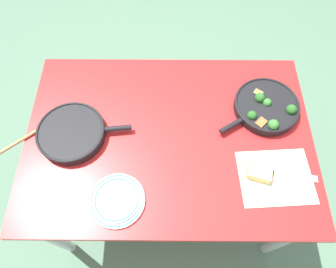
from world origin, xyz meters
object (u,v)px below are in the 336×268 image
object	(u,v)px
skillet_broccoli	(265,107)
skillet_eggs	(71,133)
dinner_plate_stack	(116,200)
wooden_spoon	(36,131)
cheese_block	(258,172)
grater_knife	(274,173)

from	to	relation	value
skillet_broccoli	skillet_eggs	bearing A→B (deg)	-22.72
skillet_eggs	dinner_plate_stack	world-z (taller)	skillet_eggs
wooden_spoon	cheese_block	xyz separation A→B (m)	(-0.97, 0.19, 0.01)
grater_knife	skillet_broccoli	bearing A→B (deg)	97.51
skillet_broccoli	dinner_plate_stack	bearing A→B (deg)	1.82
wooden_spoon	dinner_plate_stack	xyz separation A→B (m)	(-0.39, 0.31, 0.00)
wooden_spoon	grater_knife	xyz separation A→B (m)	(-1.03, 0.19, 0.00)
grater_knife	dinner_plate_stack	world-z (taller)	dinner_plate_stack
skillet_eggs	grater_knife	distance (m)	0.89
skillet_eggs	dinner_plate_stack	xyz separation A→B (m)	(-0.22, 0.29, -0.01)
wooden_spoon	cheese_block	world-z (taller)	cheese_block
skillet_eggs	cheese_block	world-z (taller)	skillet_eggs
skillet_eggs	wooden_spoon	world-z (taller)	skillet_eggs
skillet_eggs	wooden_spoon	xyz separation A→B (m)	(0.17, -0.02, -0.02)
grater_knife	wooden_spoon	bearing A→B (deg)	177.27
skillet_eggs	grater_knife	bearing A→B (deg)	-17.44
wooden_spoon	grater_knife	bearing A→B (deg)	-49.10
grater_knife	cheese_block	size ratio (longest dim) A/B	2.42
skillet_eggs	grater_knife	xyz separation A→B (m)	(-0.87, 0.17, -0.02)
wooden_spoon	grater_knife	size ratio (longest dim) A/B	1.04
skillet_eggs	cheese_block	bearing A→B (deg)	-18.32
wooden_spoon	skillet_broccoli	bearing A→B (deg)	-31.78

